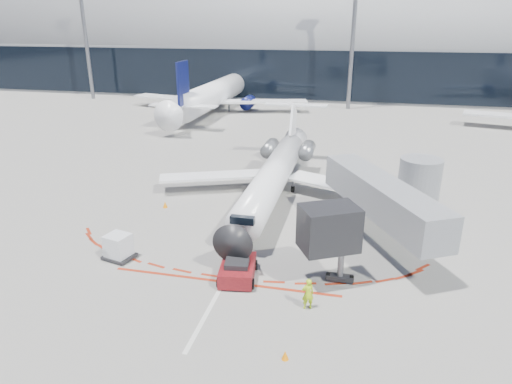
% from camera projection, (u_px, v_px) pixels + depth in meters
% --- Properties ---
extents(ground, '(260.00, 260.00, 0.00)m').
position_uv_depth(ground, '(264.00, 209.00, 37.79)').
color(ground, slate).
rests_on(ground, ground).
extents(apron_centerline, '(0.25, 40.00, 0.01)m').
position_uv_depth(apron_centerline, '(269.00, 200.00, 39.61)').
color(apron_centerline, silver).
rests_on(apron_centerline, ground).
extents(apron_stop_bar, '(14.00, 0.25, 0.01)m').
position_uv_depth(apron_stop_bar, '(224.00, 282.00, 27.30)').
color(apron_stop_bar, '#9B2610').
rests_on(apron_stop_bar, ground).
extents(terminal_building, '(150.00, 24.15, 24.00)m').
position_uv_depth(terminal_building, '(329.00, 52.00, 94.02)').
color(terminal_building, gray).
rests_on(terminal_building, ground).
extents(jet_bridge, '(10.03, 15.20, 4.90)m').
position_uv_depth(jet_bridge, '(392.00, 198.00, 31.94)').
color(jet_bridge, gray).
rests_on(jet_bridge, ground).
extents(light_mast_west, '(0.70, 0.70, 25.00)m').
position_uv_depth(light_mast_west, '(85.00, 32.00, 86.54)').
color(light_mast_west, slate).
rests_on(light_mast_west, ground).
extents(light_mast_centre, '(0.70, 0.70, 25.00)m').
position_uv_depth(light_mast_centre, '(353.00, 34.00, 76.10)').
color(light_mast_centre, slate).
rests_on(light_mast_centre, ground).
extents(regional_jet, '(21.52, 26.54, 6.65)m').
position_uv_depth(regional_jet, '(276.00, 172.00, 39.89)').
color(regional_jet, white).
rests_on(regional_jet, ground).
extents(pushback_tug, '(2.54, 5.17, 1.32)m').
position_uv_depth(pushback_tug, '(238.00, 270.00, 27.51)').
color(pushback_tug, '#590C13').
rests_on(pushback_tug, ground).
extents(ramp_worker, '(0.78, 0.66, 1.83)m').
position_uv_depth(ramp_worker, '(308.00, 294.00, 24.50)').
color(ramp_worker, '#B5E117').
rests_on(ramp_worker, ground).
extents(uld_container, '(2.12, 1.92, 1.70)m').
position_uv_depth(uld_container, '(118.00, 247.00, 29.68)').
color(uld_container, black).
rests_on(uld_container, ground).
extents(safety_cone_left, '(0.38, 0.38, 0.53)m').
position_uv_depth(safety_cone_left, '(165.00, 205.00, 38.02)').
color(safety_cone_left, orange).
rests_on(safety_cone_left, ground).
extents(safety_cone_right, '(0.34, 0.34, 0.47)m').
position_uv_depth(safety_cone_right, '(285.00, 355.00, 20.99)').
color(safety_cone_right, orange).
rests_on(safety_cone_right, ground).
extents(bg_airliner_0, '(36.48, 38.63, 11.80)m').
position_uv_depth(bg_airliner_0, '(217.00, 75.00, 77.59)').
color(bg_airliner_0, white).
rests_on(bg_airliner_0, ground).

